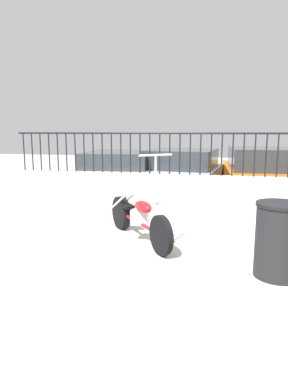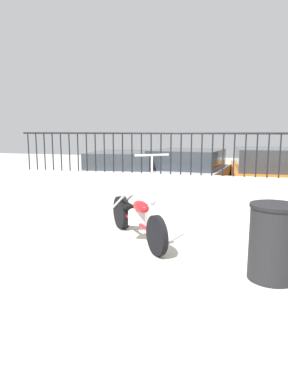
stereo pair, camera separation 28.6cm
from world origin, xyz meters
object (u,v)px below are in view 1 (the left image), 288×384
object	(u,v)px
car_silver	(183,172)
car_orange	(260,173)
trash_bin	(279,240)
car_white	(121,173)
motorcycle_red	(136,217)

from	to	relation	value
car_silver	car_orange	world-z (taller)	car_orange
trash_bin	car_silver	bearing A→B (deg)	109.21
car_white	car_orange	world-z (taller)	car_orange
motorcycle_red	trash_bin	bearing A→B (deg)	23.73
car_white	car_orange	distance (m)	3.74
motorcycle_red	car_orange	world-z (taller)	motorcycle_red
car_orange	car_white	bearing A→B (deg)	91.53
motorcycle_red	trash_bin	world-z (taller)	motorcycle_red
car_white	car_orange	xyz separation A→B (m)	(3.72, 0.31, 0.04)
motorcycle_red	trash_bin	distance (m)	2.34
trash_bin	car_white	distance (m)	5.93
trash_bin	car_white	bearing A→B (deg)	125.82
motorcycle_red	car_silver	world-z (taller)	motorcycle_red
trash_bin	car_orange	distance (m)	5.13
motorcycle_red	car_white	size ratio (longest dim) A/B	0.37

